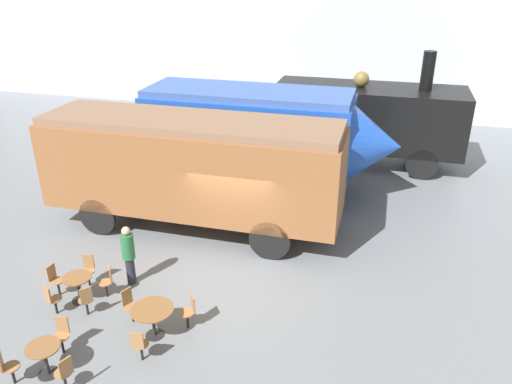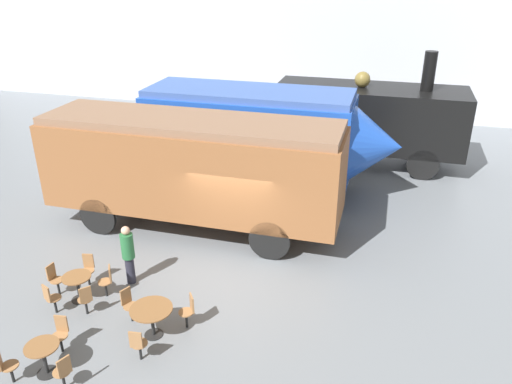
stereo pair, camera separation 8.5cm
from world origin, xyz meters
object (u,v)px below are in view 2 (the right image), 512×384
object	(u,v)px
steam_locomotive	(369,117)
passenger_coach_wooden	(192,164)
cafe_table_far	(77,283)
cafe_chair_0	(5,364)
streamlined_locomotive	(268,134)
cafe_table_mid	(152,313)
visitor_person	(128,253)
cafe_table_near	(43,353)

from	to	relation	value
steam_locomotive	passenger_coach_wooden	world-z (taller)	steam_locomotive
cafe_table_far	cafe_chair_0	size ratio (longest dim) A/B	0.84
streamlined_locomotive	passenger_coach_wooden	bearing A→B (deg)	-113.88
cafe_table_mid	visitor_person	size ratio (longest dim) A/B	0.57
streamlined_locomotive	passenger_coach_wooden	xyz separation A→B (m)	(-1.55, -3.49, -0.03)
steam_locomotive	cafe_table_near	world-z (taller)	steam_locomotive
cafe_table_near	cafe_table_mid	size ratio (longest dim) A/B	0.75
cafe_table_near	cafe_table_far	world-z (taller)	cafe_table_near
cafe_table_mid	cafe_chair_0	size ratio (longest dim) A/B	1.13
cafe_table_mid	visitor_person	bearing A→B (deg)	130.65
cafe_table_near	cafe_chair_0	world-z (taller)	cafe_chair_0
steam_locomotive	cafe_table_mid	world-z (taller)	steam_locomotive
steam_locomotive	cafe_chair_0	world-z (taller)	steam_locomotive
cafe_table_far	visitor_person	distance (m)	1.45
streamlined_locomotive	cafe_chair_0	world-z (taller)	streamlined_locomotive
cafe_table_far	passenger_coach_wooden	bearing A→B (deg)	72.11
passenger_coach_wooden	cafe_table_far	bearing A→B (deg)	-107.89
passenger_coach_wooden	cafe_table_far	distance (m)	4.96
streamlined_locomotive	cafe_table_far	distance (m)	8.64
cafe_table_far	cafe_chair_0	xyz separation A→B (m)	(0.20, -2.85, -0.02)
cafe_table_mid	cafe_chair_0	bearing A→B (deg)	-136.23
streamlined_locomotive	cafe_table_mid	distance (m)	8.81
steam_locomotive	streamlined_locomotive	bearing A→B (deg)	-130.86
cafe_table_mid	cafe_chair_0	xyz separation A→B (m)	(-2.23, -2.13, -0.12)
passenger_coach_wooden	cafe_chair_0	distance (m)	7.59
cafe_table_near	streamlined_locomotive	bearing A→B (deg)	78.01
passenger_coach_wooden	visitor_person	xyz separation A→B (m)	(-0.53, -3.38, -1.28)
cafe_table_near	visitor_person	bearing A→B (deg)	88.03
cafe_table_far	cafe_table_near	bearing A→B (deg)	-71.98
cafe_table_mid	visitor_person	xyz separation A→B (m)	(-1.53, 1.78, 0.31)
steam_locomotive	visitor_person	world-z (taller)	steam_locomotive
cafe_table_near	cafe_table_far	size ratio (longest dim) A/B	1.01
streamlined_locomotive	cafe_table_near	world-z (taller)	streamlined_locomotive
steam_locomotive	cafe_table_far	world-z (taller)	steam_locomotive
passenger_coach_wooden	cafe_table_near	world-z (taller)	passenger_coach_wooden
steam_locomotive	cafe_table_mid	bearing A→B (deg)	-107.36
steam_locomotive	passenger_coach_wooden	bearing A→B (deg)	-123.65
passenger_coach_wooden	cafe_table_near	distance (m)	7.08
cafe_table_far	visitor_person	xyz separation A→B (m)	(0.90, 1.06, 0.41)
streamlined_locomotive	visitor_person	world-z (taller)	streamlined_locomotive
cafe_table_near	cafe_table_mid	world-z (taller)	cafe_table_mid
cafe_table_near	cafe_chair_0	distance (m)	0.73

